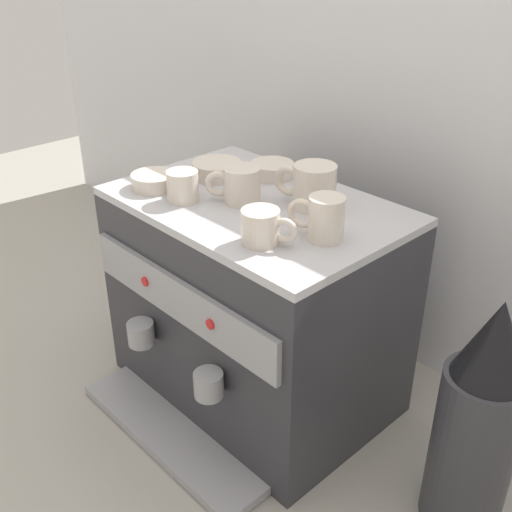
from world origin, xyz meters
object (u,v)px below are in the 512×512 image
Objects in this scene: ceramic_cup_1 at (324,218)px; ceramic_cup_2 at (183,185)px; ceramic_cup_4 at (262,227)px; ceramic_bowl_0 at (272,170)px; ceramic_cup_3 at (312,186)px; ceramic_bowl_2 at (154,181)px; milk_pitcher at (156,292)px; espresso_machine at (255,303)px; ceramic_bowl_1 at (217,170)px; coffee_grinder at (478,424)px; ceramic_cup_0 at (240,185)px.

ceramic_cup_1 is 0.31m from ceramic_cup_2.
ceramic_cup_4 reaches higher than ceramic_bowl_0.
ceramic_cup_3 reaches higher than ceramic_bowl_2.
ceramic_bowl_2 reaches higher than milk_pitcher.
ceramic_cup_4 is (0.14, -0.11, 0.27)m from espresso_machine.
milk_pitcher is (-0.61, 0.04, -0.44)m from ceramic_cup_1.
ceramic_bowl_0 is 0.75× the size of milk_pitcher.
coffee_grinder is at bearing -0.31° from ceramic_bowl_1.
ceramic_cup_4 is (-0.06, -0.09, -0.01)m from ceramic_cup_1.
ceramic_cup_0 is 0.18m from ceramic_cup_4.
espresso_machine is 0.30m from ceramic_bowl_1.
ceramic_cup_4 reaches higher than milk_pitcher.
espresso_machine is 0.51m from coffee_grinder.
ceramic_cup_2 is 0.69m from coffee_grinder.
ceramic_cup_2 is at bearing 176.26° from ceramic_cup_4.
ceramic_cup_3 is at bearing 29.90° from ceramic_bowl_2.
ceramic_cup_4 is (0.05, -0.18, -0.01)m from ceramic_cup_3.
ceramic_cup_3 reaches higher than ceramic_cup_1.
ceramic_cup_2 is 0.78× the size of ceramic_bowl_1.
espresso_machine is at bearing 41.30° from ceramic_cup_2.
ceramic_bowl_0 is 0.65m from coffee_grinder.
ceramic_bowl_1 is at bearing 3.70° from milk_pitcher.
ceramic_bowl_0 is at bearing 132.36° from ceramic_cup_4.
ceramic_cup_2 is 0.55m from milk_pitcher.
coffee_grinder is at bearing 20.92° from ceramic_cup_4.
ceramic_cup_1 is at bearing 55.63° from ceramic_cup_4.
ceramic_bowl_2 is at bearing -169.43° from coffee_grinder.
milk_pitcher is at bearing 176.14° from ceramic_cup_1.
coffee_grinder is (0.53, 0.05, -0.29)m from ceramic_cup_0.
espresso_machine reaches higher than milk_pitcher.
espresso_machine is at bearing -143.39° from ceramic_cup_3.
ceramic_cup_3 is 0.28× the size of coffee_grinder.
ceramic_cup_2 and ceramic_cup_4 have the same top height.
ceramic_cup_2 is at bearing -68.59° from ceramic_bowl_1.
ceramic_cup_4 is at bearing -38.68° from espresso_machine.
ceramic_cup_2 reaches higher than ceramic_bowl_2.
ceramic_cup_2 is 0.66× the size of milk_pitcher.
ceramic_cup_4 is 0.21× the size of coffee_grinder.
ceramic_cup_4 is at bearing -159.08° from coffee_grinder.
ceramic_cup_2 is 0.14m from ceramic_bowl_1.
ceramic_cup_3 is 0.33m from ceramic_bowl_2.
ceramic_cup_0 is at bearing -142.86° from ceramic_cup_3.
ceramic_bowl_0 is at bearing 152.03° from ceramic_cup_1.
ceramic_bowl_2 is 0.21× the size of coffee_grinder.
ceramic_cup_1 reaches higher than espresso_machine.
ceramic_bowl_1 is (-0.05, 0.13, -0.01)m from ceramic_cup_2.
ceramic_cup_2 is 0.25m from ceramic_cup_3.
ceramic_bowl_2 is at bearing -106.47° from ceramic_bowl_1.
ceramic_cup_0 reaches higher than milk_pitcher.
ceramic_bowl_2 is (-0.29, -0.16, -0.03)m from ceramic_cup_3.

